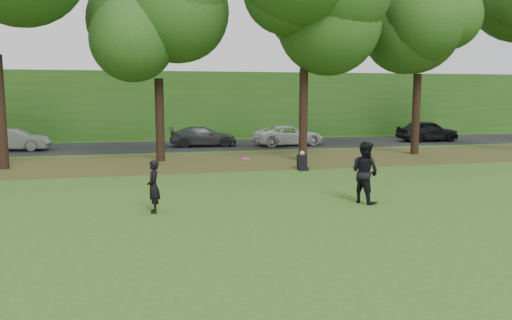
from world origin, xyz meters
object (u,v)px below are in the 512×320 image
at_px(player_left, 154,187).
at_px(seated_person, 302,163).
at_px(player_right, 365,172).
at_px(frisbee, 246,159).

distance_m(player_left, seated_person, 9.60).
xyz_separation_m(player_left, player_right, (6.42, -0.16, 0.20)).
bearing_deg(player_left, player_right, 85.83).
distance_m(player_left, player_right, 6.43).
relative_size(player_left, seated_person, 1.82).
xyz_separation_m(player_left, seated_person, (6.75, 6.82, -0.44)).
height_order(player_left, player_right, player_right).
bearing_deg(seated_person, player_left, -126.99).
xyz_separation_m(player_right, seated_person, (0.32, 6.98, -0.65)).
xyz_separation_m(player_left, frisbee, (2.67, -0.04, 0.73)).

